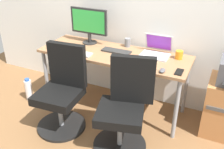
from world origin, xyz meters
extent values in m
plane|color=brown|center=(0.00, 0.00, 0.00)|extent=(5.28, 5.28, 0.00)
cube|color=#996B47|center=(0.00, 0.00, 0.72)|extent=(1.73, 0.61, 0.03)
cylinder|color=gray|center=(-0.81, -0.25, 0.35)|extent=(0.04, 0.04, 0.70)
cylinder|color=gray|center=(0.81, -0.25, 0.35)|extent=(0.04, 0.04, 0.70)
cylinder|color=gray|center=(-0.81, 0.25, 0.35)|extent=(0.04, 0.04, 0.70)
cylinder|color=gray|center=(0.81, 0.25, 0.35)|extent=(0.04, 0.04, 0.70)
cylinder|color=black|center=(-0.36, -0.62, 0.01)|extent=(0.54, 0.54, 0.03)
cylinder|color=gray|center=(-0.36, -0.62, 0.20)|extent=(0.05, 0.05, 0.34)
cube|color=black|center=(-0.36, -0.62, 0.41)|extent=(0.47, 0.47, 0.09)
cube|color=black|center=(-0.34, -0.44, 0.70)|extent=(0.42, 0.10, 0.48)
cylinder|color=black|center=(0.36, -0.62, 0.01)|extent=(0.54, 0.54, 0.03)
cylinder|color=gray|center=(0.36, -0.62, 0.20)|extent=(0.05, 0.05, 0.34)
cube|color=black|center=(0.36, -0.62, 0.41)|extent=(0.54, 0.54, 0.09)
cube|color=black|center=(0.41, -0.44, 0.70)|extent=(0.42, 0.18, 0.48)
cylinder|color=white|center=(-1.07, -0.33, 0.14)|extent=(0.09, 0.09, 0.28)
cylinder|color=#2D59B2|center=(-1.07, -0.33, 0.30)|extent=(0.06, 0.06, 0.03)
cylinder|color=#262626|center=(-0.41, 0.16, 0.74)|extent=(0.18, 0.18, 0.01)
cylinder|color=#262626|center=(-0.41, 0.16, 0.80)|extent=(0.04, 0.04, 0.11)
cube|color=#262626|center=(-0.41, 0.16, 1.01)|extent=(0.48, 0.03, 0.31)
cube|color=green|center=(-0.41, 0.15, 1.01)|extent=(0.43, 0.00, 0.26)
cube|color=silver|center=(0.45, 0.10, 0.74)|extent=(0.31, 0.22, 0.02)
cube|color=silver|center=(0.45, 0.24, 0.85)|extent=(0.31, 0.08, 0.20)
cube|color=purple|center=(0.45, 0.24, 0.85)|extent=(0.28, 0.06, 0.17)
cube|color=#B7B7B7|center=(-0.36, -0.20, 0.74)|extent=(0.34, 0.12, 0.02)
cube|color=#2D2D2D|center=(0.01, 0.04, 0.74)|extent=(0.34, 0.12, 0.02)
ellipsoid|color=#515156|center=(0.63, -0.23, 0.75)|extent=(0.06, 0.10, 0.03)
ellipsoid|color=silver|center=(-0.67, -0.08, 0.75)|extent=(0.06, 0.10, 0.03)
cylinder|color=orange|center=(0.70, 0.15, 0.78)|extent=(0.08, 0.08, 0.09)
cylinder|color=slate|center=(0.07, 0.24, 0.79)|extent=(0.07, 0.07, 0.10)
cube|color=black|center=(0.10, -0.15, 0.74)|extent=(0.07, 0.14, 0.01)
cube|color=black|center=(0.78, -0.17, 0.74)|extent=(0.07, 0.14, 0.01)
camera|label=1|loc=(1.13, -2.44, 1.86)|focal=40.85mm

